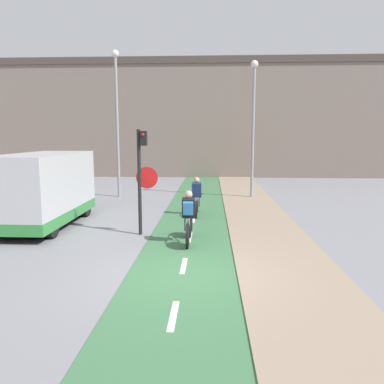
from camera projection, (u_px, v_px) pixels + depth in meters
ground_plane at (182, 274)px, 8.37m from camera, size 120.00×120.00×0.00m
bike_lane at (182, 274)px, 8.38m from camera, size 2.45×60.00×0.02m
sidewalk_strip at (292, 275)px, 8.25m from camera, size 2.40×60.00×0.05m
building_row_background at (203, 119)px, 29.80m from camera, size 60.00×5.20×8.74m
traffic_light_pole at (142, 170)px, 11.46m from camera, size 0.67×0.25×3.27m
street_lamp_far at (117, 109)px, 18.44m from camera, size 0.36×0.36×7.19m
street_lamp_sidewalk at (253, 115)px, 18.16m from camera, size 0.36×0.36×6.64m
cyclist_near at (189, 219)px, 10.70m from camera, size 0.46×1.83×1.53m
cyclist_far at (197, 198)px, 14.49m from camera, size 0.46×1.79×1.50m
van at (44, 191)px, 12.75m from camera, size 1.99×4.78×2.48m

